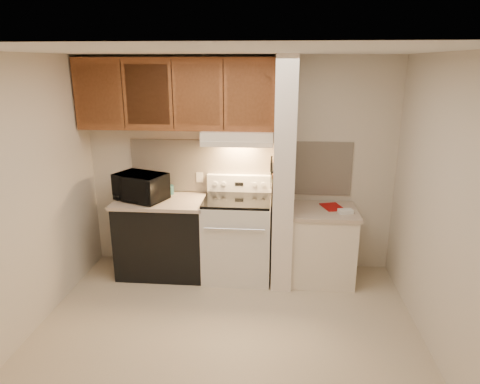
# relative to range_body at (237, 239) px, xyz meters

# --- Properties ---
(floor) EXTENTS (3.60, 3.60, 0.00)m
(floor) POSITION_rel_range_body_xyz_m (0.00, -1.16, -0.46)
(floor) COLOR #C7B497
(floor) RESTS_ON ground
(ceiling) EXTENTS (3.60, 3.60, 0.00)m
(ceiling) POSITION_rel_range_body_xyz_m (0.00, -1.16, 2.04)
(ceiling) COLOR white
(ceiling) RESTS_ON wall_back
(wall_back) EXTENTS (3.60, 2.50, 0.02)m
(wall_back) POSITION_rel_range_body_xyz_m (0.00, 0.34, 0.79)
(wall_back) COLOR beige
(wall_back) RESTS_ON floor
(wall_left) EXTENTS (0.02, 3.00, 2.50)m
(wall_left) POSITION_rel_range_body_xyz_m (-1.80, -1.16, 0.79)
(wall_left) COLOR beige
(wall_left) RESTS_ON floor
(wall_right) EXTENTS (0.02, 3.00, 2.50)m
(wall_right) POSITION_rel_range_body_xyz_m (1.80, -1.16, 0.79)
(wall_right) COLOR beige
(wall_right) RESTS_ON floor
(backsplash) EXTENTS (2.60, 0.02, 0.63)m
(backsplash) POSITION_rel_range_body_xyz_m (0.00, 0.33, 0.78)
(backsplash) COLOR beige
(backsplash) RESTS_ON wall_back
(range_body) EXTENTS (0.76, 0.65, 0.92)m
(range_body) POSITION_rel_range_body_xyz_m (0.00, 0.00, 0.00)
(range_body) COLOR silver
(range_body) RESTS_ON floor
(oven_window) EXTENTS (0.50, 0.01, 0.30)m
(oven_window) POSITION_rel_range_body_xyz_m (0.00, -0.32, 0.04)
(oven_window) COLOR black
(oven_window) RESTS_ON range_body
(oven_handle) EXTENTS (0.65, 0.02, 0.02)m
(oven_handle) POSITION_rel_range_body_xyz_m (0.00, -0.35, 0.26)
(oven_handle) COLOR silver
(oven_handle) RESTS_ON range_body
(cooktop) EXTENTS (0.74, 0.64, 0.03)m
(cooktop) POSITION_rel_range_body_xyz_m (0.00, 0.00, 0.48)
(cooktop) COLOR black
(cooktop) RESTS_ON range_body
(range_backguard) EXTENTS (0.76, 0.08, 0.20)m
(range_backguard) POSITION_rel_range_body_xyz_m (0.00, 0.28, 0.59)
(range_backguard) COLOR silver
(range_backguard) RESTS_ON range_body
(range_display) EXTENTS (0.10, 0.01, 0.04)m
(range_display) POSITION_rel_range_body_xyz_m (0.00, 0.24, 0.59)
(range_display) COLOR black
(range_display) RESTS_ON range_backguard
(range_knob_left_outer) EXTENTS (0.05, 0.02, 0.05)m
(range_knob_left_outer) POSITION_rel_range_body_xyz_m (-0.28, 0.24, 0.59)
(range_knob_left_outer) COLOR silver
(range_knob_left_outer) RESTS_ON range_backguard
(range_knob_left_inner) EXTENTS (0.05, 0.02, 0.05)m
(range_knob_left_inner) POSITION_rel_range_body_xyz_m (-0.18, 0.24, 0.59)
(range_knob_left_inner) COLOR silver
(range_knob_left_inner) RESTS_ON range_backguard
(range_knob_right_inner) EXTENTS (0.05, 0.02, 0.05)m
(range_knob_right_inner) POSITION_rel_range_body_xyz_m (0.18, 0.24, 0.59)
(range_knob_right_inner) COLOR silver
(range_knob_right_inner) RESTS_ON range_backguard
(range_knob_right_outer) EXTENTS (0.05, 0.02, 0.05)m
(range_knob_right_outer) POSITION_rel_range_body_xyz_m (0.28, 0.24, 0.59)
(range_knob_right_outer) COLOR silver
(range_knob_right_outer) RESTS_ON range_backguard
(dishwasher_front) EXTENTS (1.00, 0.63, 0.87)m
(dishwasher_front) POSITION_rel_range_body_xyz_m (-0.88, 0.01, -0.03)
(dishwasher_front) COLOR black
(dishwasher_front) RESTS_ON floor
(left_countertop) EXTENTS (1.04, 0.67, 0.04)m
(left_countertop) POSITION_rel_range_body_xyz_m (-0.88, 0.01, 0.43)
(left_countertop) COLOR #BFA993
(left_countertop) RESTS_ON dishwasher_front
(spoon_rest) EXTENTS (0.24, 0.13, 0.02)m
(spoon_rest) POSITION_rel_range_body_xyz_m (-0.97, 0.21, 0.46)
(spoon_rest) COLOR black
(spoon_rest) RESTS_ON left_countertop
(teal_jar) EXTENTS (0.12, 0.12, 0.11)m
(teal_jar) POSITION_rel_range_body_xyz_m (-0.83, 0.23, 0.50)
(teal_jar) COLOR #2D6364
(teal_jar) RESTS_ON left_countertop
(outlet) EXTENTS (0.08, 0.01, 0.12)m
(outlet) POSITION_rel_range_body_xyz_m (-0.48, 0.32, 0.64)
(outlet) COLOR silver
(outlet) RESTS_ON backsplash
(microwave) EXTENTS (0.65, 0.55, 0.31)m
(microwave) POSITION_rel_range_body_xyz_m (-1.10, -0.01, 0.60)
(microwave) COLOR black
(microwave) RESTS_ON left_countertop
(partition_pillar) EXTENTS (0.22, 0.70, 2.50)m
(partition_pillar) POSITION_rel_range_body_xyz_m (0.51, -0.01, 0.79)
(partition_pillar) COLOR white
(partition_pillar) RESTS_ON floor
(pillar_trim) EXTENTS (0.01, 0.70, 0.04)m
(pillar_trim) POSITION_rel_range_body_xyz_m (0.39, -0.01, 0.84)
(pillar_trim) COLOR brown
(pillar_trim) RESTS_ON partition_pillar
(knife_strip) EXTENTS (0.02, 0.42, 0.04)m
(knife_strip) POSITION_rel_range_body_xyz_m (0.39, -0.06, 0.86)
(knife_strip) COLOR black
(knife_strip) RESTS_ON partition_pillar
(knife_blade_a) EXTENTS (0.01, 0.03, 0.16)m
(knife_blade_a) POSITION_rel_range_body_xyz_m (0.38, -0.20, 0.76)
(knife_blade_a) COLOR silver
(knife_blade_a) RESTS_ON knife_strip
(knife_handle_a) EXTENTS (0.02, 0.02, 0.10)m
(knife_handle_a) POSITION_rel_range_body_xyz_m (0.38, -0.21, 0.91)
(knife_handle_a) COLOR black
(knife_handle_a) RESTS_ON knife_strip
(knife_blade_b) EXTENTS (0.01, 0.04, 0.18)m
(knife_blade_b) POSITION_rel_range_body_xyz_m (0.38, -0.13, 0.75)
(knife_blade_b) COLOR silver
(knife_blade_b) RESTS_ON knife_strip
(knife_handle_b) EXTENTS (0.02, 0.02, 0.10)m
(knife_handle_b) POSITION_rel_range_body_xyz_m (0.38, -0.15, 0.91)
(knife_handle_b) COLOR black
(knife_handle_b) RESTS_ON knife_strip
(knife_blade_c) EXTENTS (0.01, 0.04, 0.20)m
(knife_blade_c) POSITION_rel_range_body_xyz_m (0.38, -0.07, 0.74)
(knife_blade_c) COLOR silver
(knife_blade_c) RESTS_ON knife_strip
(knife_handle_c) EXTENTS (0.02, 0.02, 0.10)m
(knife_handle_c) POSITION_rel_range_body_xyz_m (0.38, -0.05, 0.91)
(knife_handle_c) COLOR black
(knife_handle_c) RESTS_ON knife_strip
(knife_blade_d) EXTENTS (0.01, 0.04, 0.16)m
(knife_blade_d) POSITION_rel_range_body_xyz_m (0.38, 0.04, 0.76)
(knife_blade_d) COLOR silver
(knife_blade_d) RESTS_ON knife_strip
(knife_handle_d) EXTENTS (0.02, 0.02, 0.10)m
(knife_handle_d) POSITION_rel_range_body_xyz_m (0.38, 0.01, 0.91)
(knife_handle_d) COLOR black
(knife_handle_d) RESTS_ON knife_strip
(knife_blade_e) EXTENTS (0.01, 0.04, 0.18)m
(knife_blade_e) POSITION_rel_range_body_xyz_m (0.38, 0.10, 0.75)
(knife_blade_e) COLOR silver
(knife_blade_e) RESTS_ON knife_strip
(knife_handle_e) EXTENTS (0.02, 0.02, 0.10)m
(knife_handle_e) POSITION_rel_range_body_xyz_m (0.38, 0.11, 0.91)
(knife_handle_e) COLOR black
(knife_handle_e) RESTS_ON knife_strip
(oven_mitt) EXTENTS (0.03, 0.09, 0.22)m
(oven_mitt) POSITION_rel_range_body_xyz_m (0.38, 0.17, 0.76)
(oven_mitt) COLOR gray
(oven_mitt) RESTS_ON partition_pillar
(right_cab_base) EXTENTS (0.70, 0.60, 0.81)m
(right_cab_base) POSITION_rel_range_body_xyz_m (0.97, -0.01, -0.06)
(right_cab_base) COLOR silver
(right_cab_base) RESTS_ON floor
(right_countertop) EXTENTS (0.74, 0.64, 0.04)m
(right_countertop) POSITION_rel_range_body_xyz_m (0.97, -0.01, 0.37)
(right_countertop) COLOR #BFA993
(right_countertop) RESTS_ON right_cab_base
(red_folder) EXTENTS (0.28, 0.33, 0.01)m
(red_folder) POSITION_rel_range_body_xyz_m (1.07, 0.08, 0.39)
(red_folder) COLOR #9B0D0B
(red_folder) RESTS_ON right_countertop
(white_box) EXTENTS (0.17, 0.13, 0.04)m
(white_box) POSITION_rel_range_body_xyz_m (1.19, -0.11, 0.41)
(white_box) COLOR white
(white_box) RESTS_ON right_countertop
(range_hood) EXTENTS (0.78, 0.44, 0.15)m
(range_hood) POSITION_rel_range_body_xyz_m (0.00, 0.12, 1.17)
(range_hood) COLOR silver
(range_hood) RESTS_ON upper_cabinets
(hood_lip) EXTENTS (0.78, 0.04, 0.06)m
(hood_lip) POSITION_rel_range_body_xyz_m (0.00, -0.08, 1.12)
(hood_lip) COLOR silver
(hood_lip) RESTS_ON range_hood
(upper_cabinets) EXTENTS (2.18, 0.33, 0.77)m
(upper_cabinets) POSITION_rel_range_body_xyz_m (-0.69, 0.17, 1.62)
(upper_cabinets) COLOR brown
(upper_cabinets) RESTS_ON wall_back
(cab_door_a) EXTENTS (0.46, 0.01, 0.63)m
(cab_door_a) POSITION_rel_range_body_xyz_m (-1.51, 0.01, 1.62)
(cab_door_a) COLOR brown
(cab_door_a) RESTS_ON upper_cabinets
(cab_gap_a) EXTENTS (0.01, 0.01, 0.73)m
(cab_gap_a) POSITION_rel_range_body_xyz_m (-1.23, 0.01, 1.62)
(cab_gap_a) COLOR black
(cab_gap_a) RESTS_ON upper_cabinets
(cab_door_b) EXTENTS (0.46, 0.01, 0.63)m
(cab_door_b) POSITION_rel_range_body_xyz_m (-0.96, 0.01, 1.62)
(cab_door_b) COLOR brown
(cab_door_b) RESTS_ON upper_cabinets
(cab_gap_b) EXTENTS (0.01, 0.01, 0.73)m
(cab_gap_b) POSITION_rel_range_body_xyz_m (-0.69, 0.01, 1.62)
(cab_gap_b) COLOR black
(cab_gap_b) RESTS_ON upper_cabinets
(cab_door_c) EXTENTS (0.46, 0.01, 0.63)m
(cab_door_c) POSITION_rel_range_body_xyz_m (-0.42, 0.01, 1.62)
(cab_door_c) COLOR brown
(cab_door_c) RESTS_ON upper_cabinets
(cab_gap_c) EXTENTS (0.01, 0.01, 0.73)m
(cab_gap_c) POSITION_rel_range_body_xyz_m (-0.14, 0.01, 1.62)
(cab_gap_c) COLOR black
(cab_gap_c) RESTS_ON upper_cabinets
(cab_door_d) EXTENTS (0.46, 0.01, 0.63)m
(cab_door_d) POSITION_rel_range_body_xyz_m (0.13, 0.01, 1.62)
(cab_door_d) COLOR brown
(cab_door_d) RESTS_ON upper_cabinets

